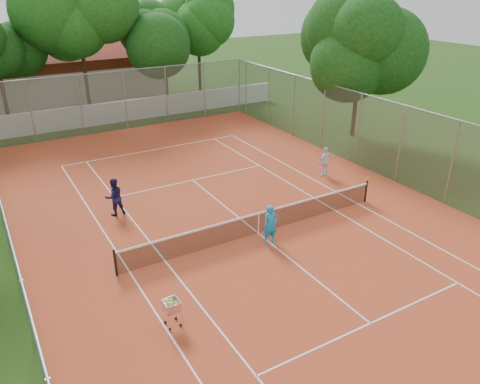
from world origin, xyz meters
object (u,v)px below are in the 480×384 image
clubhouse (59,72)px  player_far_left (114,197)px  player_far_right (325,162)px  player_near (270,225)px  tennis_net (258,223)px  ball_hopper (172,312)px

clubhouse → player_far_left: (-2.56, -24.37, -1.32)m
clubhouse → player_far_right: bearing=-72.0°
player_near → player_far_left: (-4.53, 5.54, 0.03)m
clubhouse → tennis_net: bearing=-86.1°
clubhouse → ball_hopper: clubhouse is taller
clubhouse → player_near: size_ratio=9.94×
player_near → player_far_left: 7.15m
player_near → tennis_net: bearing=94.0°
player_far_right → ball_hopper: 13.41m
clubhouse → player_far_left: size_ratio=9.56×
player_far_left → tennis_net: bearing=131.0°
tennis_net → player_near: 0.97m
clubhouse → player_far_left: bearing=-96.0°
clubhouse → player_near: bearing=-86.2°
player_near → player_far_right: size_ratio=1.02×
tennis_net → ball_hopper: 6.25m
tennis_net → clubhouse: size_ratio=0.72×
tennis_net → clubhouse: bearing=93.9°
player_far_left → player_far_right: player_far_left is taller
clubhouse → player_near: clubhouse is taller
clubhouse → player_near: (1.97, -29.91, -1.36)m
clubhouse → player_far_right: 26.93m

